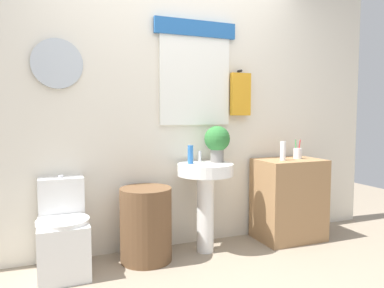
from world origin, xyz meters
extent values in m
cube|color=silver|center=(0.00, 1.15, 1.30)|extent=(4.40, 0.10, 2.60)
cube|color=white|center=(0.23, 1.08, 1.51)|extent=(0.67, 0.03, 0.80)
cube|color=#235BA3|center=(0.23, 1.07, 1.97)|extent=(0.77, 0.04, 0.14)
cylinder|color=silver|center=(-0.95, 1.08, 1.60)|extent=(0.39, 0.03, 0.39)
cylinder|color=black|center=(0.68, 1.07, 1.62)|extent=(0.02, 0.06, 0.02)
cube|color=gold|center=(0.68, 1.05, 1.40)|extent=(0.20, 0.05, 0.40)
cube|color=white|center=(-0.95, 0.85, 0.20)|extent=(0.36, 0.50, 0.40)
cylinder|color=white|center=(-0.95, 0.79, 0.42)|extent=(0.38, 0.38, 0.03)
cube|color=white|center=(-0.95, 1.02, 0.55)|extent=(0.34, 0.18, 0.30)
cylinder|color=silver|center=(-0.95, 1.02, 0.72)|extent=(0.04, 0.04, 0.02)
cylinder|color=brown|center=(-0.31, 0.85, 0.30)|extent=(0.42, 0.42, 0.61)
cylinder|color=white|center=(0.23, 0.85, 0.34)|extent=(0.15, 0.15, 0.68)
cylinder|color=white|center=(0.23, 0.85, 0.73)|extent=(0.49, 0.49, 0.10)
cylinder|color=silver|center=(0.23, 0.97, 0.83)|extent=(0.03, 0.03, 0.10)
cube|color=#9E754C|center=(1.11, 0.85, 0.39)|extent=(0.62, 0.44, 0.78)
cylinder|color=#2D6BB7|center=(0.11, 0.90, 0.86)|extent=(0.05, 0.05, 0.16)
cylinder|color=slate|center=(0.37, 0.91, 0.84)|extent=(0.12, 0.12, 0.12)
sphere|color=#2D7033|center=(0.37, 0.91, 0.99)|extent=(0.23, 0.23, 0.23)
cylinder|color=white|center=(1.00, 0.81, 0.86)|extent=(0.05, 0.05, 0.18)
cylinder|color=silver|center=(1.21, 0.87, 0.83)|extent=(0.08, 0.08, 0.10)
cylinder|color=red|center=(1.23, 0.87, 0.87)|extent=(0.01, 0.04, 0.18)
cylinder|color=green|center=(1.20, 0.88, 0.87)|extent=(0.02, 0.02, 0.18)
camera|label=1|loc=(-1.03, -1.96, 1.20)|focal=33.51mm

